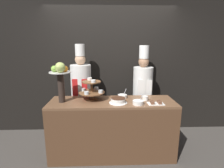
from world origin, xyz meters
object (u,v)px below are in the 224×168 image
object	(u,v)px
serving_bowl_near	(138,102)
chef_center_left	(143,89)
cake_round	(118,101)
fruit_pedestal	(61,76)
cake_square_tray	(156,103)
tiered_stand	(92,90)
cup_white	(145,98)
serving_bowl_far	(122,96)
chef_left	(81,89)

from	to	relation	value
serving_bowl_near	chef_center_left	distance (m)	0.76
cake_round	serving_bowl_near	distance (m)	0.30
fruit_pedestal	cake_square_tray	xyz separation A→B (m)	(1.40, -0.11, -0.39)
cake_round	serving_bowl_near	xyz separation A→B (m)	(0.29, -0.08, -0.01)
tiered_stand	chef_center_left	world-z (taller)	chef_center_left
tiered_stand	serving_bowl_near	world-z (taller)	tiered_stand
cake_round	cup_white	bearing A→B (deg)	14.40
fruit_pedestal	cake_square_tray	distance (m)	1.46
cup_white	serving_bowl_far	xyz separation A→B (m)	(-0.35, 0.14, -0.01)
cake_round	serving_bowl_far	xyz separation A→B (m)	(0.09, 0.25, -0.01)
fruit_pedestal	cake_round	distance (m)	0.93
serving_bowl_far	chef_left	xyz separation A→B (m)	(-0.73, 0.40, 0.03)
chef_center_left	chef_left	bearing A→B (deg)	-179.99
cake_round	cup_white	xyz separation A→B (m)	(0.43, 0.11, -0.00)
cup_white	chef_center_left	world-z (taller)	chef_center_left
cake_square_tray	chef_center_left	distance (m)	0.71
serving_bowl_far	chef_left	size ratio (longest dim) A/B	0.09
chef_center_left	serving_bowl_near	bearing A→B (deg)	-106.51
cup_white	serving_bowl_near	world-z (taller)	serving_bowl_near
chef_left	chef_center_left	world-z (taller)	chef_left
tiered_stand	serving_bowl_near	distance (m)	0.75
cake_round	chef_left	distance (m)	0.91
serving_bowl_near	cup_white	bearing A→B (deg)	52.48
fruit_pedestal	chef_center_left	bearing A→B (deg)	23.82
cake_square_tray	cup_white	bearing A→B (deg)	125.17
cup_white	fruit_pedestal	bearing A→B (deg)	-177.39
cake_round	cake_square_tray	bearing A→B (deg)	-6.18
cake_round	chef_left	size ratio (longest dim) A/B	0.15
tiered_stand	chef_left	distance (m)	0.54
fruit_pedestal	serving_bowl_far	size ratio (longest dim) A/B	3.87
fruit_pedestal	cup_white	world-z (taller)	fruit_pedestal
tiered_stand	chef_center_left	bearing A→B (deg)	27.70
cake_square_tray	chef_left	xyz separation A→B (m)	(-1.19, 0.71, 0.04)
cake_round	serving_bowl_near	world-z (taller)	serving_bowl_near
fruit_pedestal	cake_round	size ratio (longest dim) A/B	2.26
tiered_stand	cake_round	distance (m)	0.46
fruit_pedestal	cake_square_tray	world-z (taller)	fruit_pedestal
cake_round	serving_bowl_far	size ratio (longest dim) A/B	1.71
cake_round	cake_square_tray	xyz separation A→B (m)	(0.56, -0.06, -0.02)
tiered_stand	cake_round	xyz separation A→B (m)	(0.41, -0.17, -0.13)
fruit_pedestal	chef_left	world-z (taller)	chef_left
chef_center_left	cake_square_tray	bearing A→B (deg)	-85.96
chef_center_left	serving_bowl_far	bearing A→B (deg)	-136.25
cake_square_tray	serving_bowl_near	distance (m)	0.27
chef_center_left	tiered_stand	bearing A→B (deg)	-152.30
serving_bowl_far	chef_center_left	bearing A→B (deg)	43.75
tiered_stand	cake_round	world-z (taller)	tiered_stand
cake_square_tray	chef_center_left	bearing A→B (deg)	94.04
tiered_stand	cake_square_tray	world-z (taller)	tiered_stand
tiered_stand	serving_bowl_far	xyz separation A→B (m)	(0.50, 0.08, -0.14)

